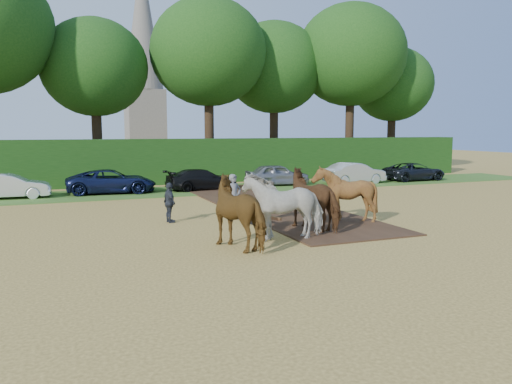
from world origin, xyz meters
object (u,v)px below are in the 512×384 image
at_px(plough_team, 298,202).
at_px(church, 143,54).
at_px(spectator_near, 271,201).
at_px(parked_cars, 212,178).
at_px(spectator_far, 170,203).

xyz_separation_m(plough_team, church, (4.10, 54.37, 12.63)).
relative_size(spectator_near, plough_team, 0.22).
distance_m(plough_team, parked_cars, 13.48).
relative_size(spectator_far, plough_team, 0.21).
relative_size(plough_team, church, 0.27).
bearing_deg(plough_team, parked_cars, 85.79).
bearing_deg(church, parked_cars, -94.34).
bearing_deg(church, spectator_far, -98.81).
distance_m(parked_cars, church, 43.07).
distance_m(plough_team, church, 55.97).
bearing_deg(parked_cars, plough_team, -94.21).
distance_m(spectator_far, parked_cars, 10.90).
bearing_deg(spectator_far, church, -19.24).
bearing_deg(spectator_near, plough_team, -148.33).
height_order(plough_team, church, church).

